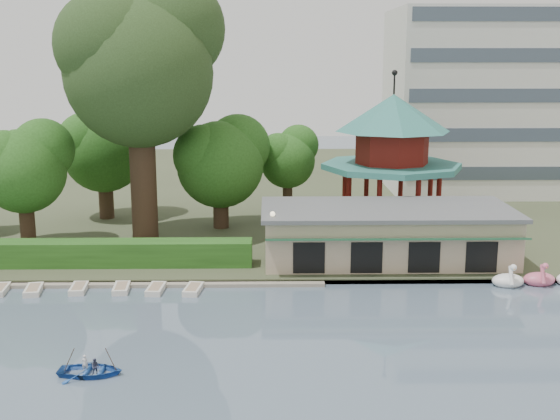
{
  "coord_description": "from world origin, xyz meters",
  "views": [
    {
      "loc": [
        1.24,
        -28.61,
        15.11
      ],
      "look_at": [
        2.0,
        18.0,
        5.0
      ],
      "focal_mm": 45.0,
      "sensor_mm": 36.0,
      "label": 1
    }
  ],
  "objects_px": {
    "dock": "(75,283)",
    "big_tree": "(141,59)",
    "pavilion": "(392,148)",
    "rowboat_with_passengers": "(90,366)",
    "boathouse": "(386,233)"
  },
  "relations": [
    {
      "from": "dock",
      "to": "big_tree",
      "type": "xyz_separation_m",
      "value": [
        3.16,
        10.99,
        14.93
      ]
    },
    {
      "from": "pavilion",
      "to": "big_tree",
      "type": "distance_m",
      "value": 22.5
    },
    {
      "from": "big_tree",
      "to": "rowboat_with_passengers",
      "type": "xyz_separation_m",
      "value": [
        1.36,
        -24.96,
        -14.6
      ]
    },
    {
      "from": "dock",
      "to": "pavilion",
      "type": "distance_m",
      "value": 29.14
    },
    {
      "from": "rowboat_with_passengers",
      "to": "boathouse",
      "type": "bearing_deg",
      "value": 46.99
    },
    {
      "from": "dock",
      "to": "boathouse",
      "type": "xyz_separation_m",
      "value": [
        22.0,
        4.77,
        2.25
      ]
    },
    {
      "from": "boathouse",
      "to": "big_tree",
      "type": "relative_size",
      "value": 0.87
    },
    {
      "from": "dock",
      "to": "rowboat_with_passengers",
      "type": "distance_m",
      "value": 14.69
    },
    {
      "from": "pavilion",
      "to": "rowboat_with_passengers",
      "type": "xyz_separation_m",
      "value": [
        -19.48,
        -28.77,
        -7.03
      ]
    },
    {
      "from": "boathouse",
      "to": "pavilion",
      "type": "xyz_separation_m",
      "value": [
        2.0,
        10.03,
        5.11
      ]
    },
    {
      "from": "boathouse",
      "to": "pavilion",
      "type": "distance_m",
      "value": 11.43
    },
    {
      "from": "dock",
      "to": "pavilion",
      "type": "bearing_deg",
      "value": 31.66
    },
    {
      "from": "dock",
      "to": "big_tree",
      "type": "relative_size",
      "value": 1.58
    },
    {
      "from": "dock",
      "to": "boathouse",
      "type": "distance_m",
      "value": 22.62
    },
    {
      "from": "pavilion",
      "to": "big_tree",
      "type": "xyz_separation_m",
      "value": [
        -20.84,
        -3.81,
        7.57
      ]
    }
  ]
}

